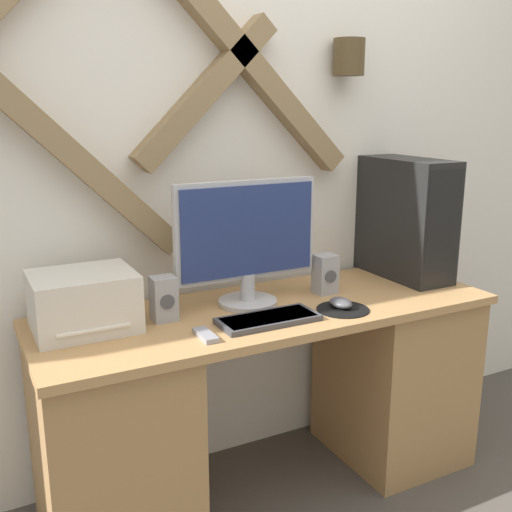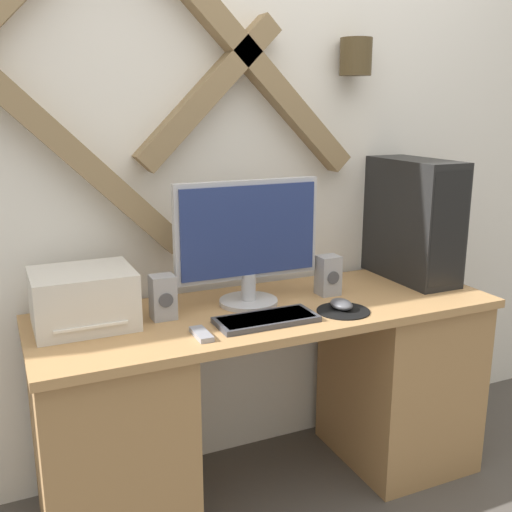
{
  "view_description": "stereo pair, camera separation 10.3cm",
  "coord_description": "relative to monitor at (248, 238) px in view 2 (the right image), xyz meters",
  "views": [
    {
      "loc": [
        -0.95,
        -1.46,
        1.41
      ],
      "look_at": [
        -0.05,
        0.28,
        0.91
      ],
      "focal_mm": 42.0,
      "sensor_mm": 36.0,
      "label": 1
    },
    {
      "loc": [
        -0.86,
        -1.5,
        1.41
      ],
      "look_at": [
        -0.05,
        0.28,
        0.91
      ],
      "focal_mm": 42.0,
      "sensor_mm": 36.0,
      "label": 2
    }
  ],
  "objects": [
    {
      "name": "mousepad",
      "position": [
        0.26,
        -0.21,
        -0.24
      ],
      "size": [
        0.18,
        0.18,
        0.0
      ],
      "color": "black",
      "rests_on": "desk"
    },
    {
      "name": "remote_control",
      "position": [
        -0.25,
        -0.23,
        -0.23
      ],
      "size": [
        0.04,
        0.12,
        0.02
      ],
      "color": "gray",
      "rests_on": "desk"
    },
    {
      "name": "computer_tower",
      "position": [
        0.73,
        0.03,
        0.0
      ],
      "size": [
        0.18,
        0.42,
        0.48
      ],
      "color": "black",
      "rests_on": "desk"
    },
    {
      "name": "desk",
      "position": [
        0.05,
        -0.07,
        -0.59
      ],
      "size": [
        1.62,
        0.55,
        0.72
      ],
      "color": "tan",
      "rests_on": "ground_plane"
    },
    {
      "name": "keyboard",
      "position": [
        -0.02,
        -0.2,
        -0.23
      ],
      "size": [
        0.33,
        0.14,
        0.02
      ],
      "color": "#3D3D42",
      "rests_on": "desk"
    },
    {
      "name": "speaker_left",
      "position": [
        -0.31,
        -0.02,
        -0.17
      ],
      "size": [
        0.08,
        0.07,
        0.15
      ],
      "color": "#99999E",
      "rests_on": "desk"
    },
    {
      "name": "monitor",
      "position": [
        0.0,
        0.0,
        0.0
      ],
      "size": [
        0.53,
        0.21,
        0.44
      ],
      "color": "#B7B7BC",
      "rests_on": "desk"
    },
    {
      "name": "speaker_right",
      "position": [
        0.31,
        -0.02,
        -0.17
      ],
      "size": [
        0.08,
        0.07,
        0.15
      ],
      "color": "#99999E",
      "rests_on": "desk"
    },
    {
      "name": "printer",
      "position": [
        -0.56,
        0.02,
        -0.15
      ],
      "size": [
        0.31,
        0.27,
        0.18
      ],
      "color": "beige",
      "rests_on": "desk"
    },
    {
      "name": "wall_back",
      "position": [
        0.04,
        0.26,
        0.4
      ],
      "size": [
        6.4,
        0.17,
        2.7
      ],
      "color": "white",
      "rests_on": "ground_plane"
    },
    {
      "name": "mouse",
      "position": [
        0.26,
        -0.19,
        -0.22
      ],
      "size": [
        0.07,
        0.1,
        0.03
      ],
      "color": "#4C4C51",
      "rests_on": "mousepad"
    }
  ]
}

